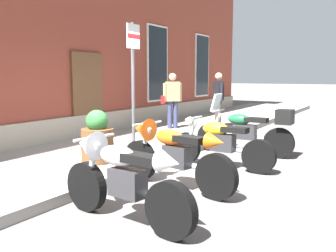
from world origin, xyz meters
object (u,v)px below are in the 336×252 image
motorcycle_white_sport (120,175)px  motorcycle_orange_sport (171,152)px  pedestrian_tan_coat (172,98)px  motorcycle_green_touring (249,130)px  pedestrian_dark_jacket (218,97)px  barrel_planter (97,140)px  motorcycle_yellow_naked (219,143)px  parking_sign (133,72)px

motorcycle_white_sport → motorcycle_orange_sport: motorcycle_white_sport is taller
motorcycle_white_sport → pedestrian_tan_coat: bearing=25.2°
motorcycle_green_touring → pedestrian_dark_jacket: (2.71, 1.89, 0.53)m
barrel_planter → pedestrian_tan_coat: bearing=13.2°
motorcycle_yellow_naked → motorcycle_white_sport: bearing=-179.3°
motorcycle_yellow_naked → pedestrian_dark_jacket: pedestrian_dark_jacket is taller
motorcycle_green_touring → barrel_planter: bearing=145.2°
motorcycle_yellow_naked → pedestrian_dark_jacket: 4.53m
motorcycle_green_touring → pedestrian_dark_jacket: bearing=35.0°
motorcycle_yellow_naked → pedestrian_dark_jacket: bearing=23.8°
motorcycle_white_sport → motorcycle_yellow_naked: bearing=0.7°
motorcycle_yellow_naked → motorcycle_green_touring: motorcycle_green_touring is taller
motorcycle_orange_sport → pedestrian_tan_coat: size_ratio=1.33×
motorcycle_white_sport → barrel_planter: 2.50m
motorcycle_green_touring → pedestrian_tan_coat: pedestrian_tan_coat is taller
motorcycle_orange_sport → motorcycle_green_touring: (2.93, -0.23, -0.02)m
pedestrian_tan_coat → parking_sign: bearing=-159.9°
motorcycle_orange_sport → pedestrian_dark_jacket: bearing=16.5°
motorcycle_white_sport → parking_sign: parking_sign is taller
motorcycle_green_touring → pedestrian_tan_coat: 3.44m
motorcycle_orange_sport → parking_sign: parking_sign is taller
motorcycle_white_sport → barrel_planter: bearing=47.5°
motorcycle_yellow_naked → barrel_planter: (-1.32, 1.80, 0.10)m
pedestrian_tan_coat → motorcycle_green_touring: bearing=-120.5°
parking_sign → barrel_planter: 1.41m
pedestrian_tan_coat → pedestrian_dark_jacket: size_ratio=0.99×
motorcycle_yellow_naked → pedestrian_tan_coat: bearing=42.3°
motorcycle_green_touring → parking_sign: parking_sign is taller
pedestrian_tan_coat → pedestrian_dark_jacket: 1.43m
motorcycle_green_touring → parking_sign: 2.87m
motorcycle_green_touring → barrel_planter: 3.31m
motorcycle_green_touring → pedestrian_tan_coat: size_ratio=1.34×
motorcycle_orange_sport → barrel_planter: size_ratio=2.27×
motorcycle_orange_sport → motorcycle_green_touring: size_ratio=0.99×
motorcycle_orange_sport → motorcycle_yellow_naked: (1.53, -0.14, -0.10)m
motorcycle_orange_sport → pedestrian_dark_jacket: 5.90m
motorcycle_orange_sport → barrel_planter: bearing=82.7°
motorcycle_yellow_naked → barrel_planter: bearing=126.1°
motorcycle_white_sport → motorcycle_yellow_naked: 3.01m
motorcycle_yellow_naked → motorcycle_green_touring: size_ratio=0.96×
motorcycle_orange_sport → motorcycle_yellow_naked: motorcycle_orange_sport is taller
motorcycle_orange_sport → motorcycle_white_sport: bearing=-173.0°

